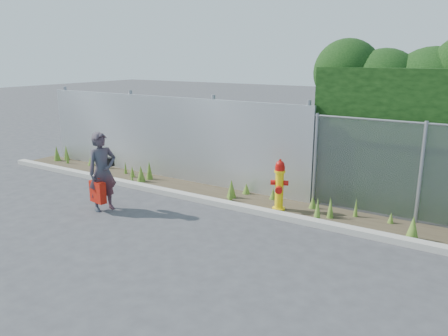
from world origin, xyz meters
The scene contains 8 objects.
ground centered at (0.00, 0.00, 0.00)m, with size 80.00×80.00×0.00m, color #3B3B3E.
curb centered at (0.00, 1.80, 0.06)m, with size 16.00×0.22×0.12m, color #AAA69A.
weed_strip centered at (0.52, 2.43, 0.15)m, with size 16.00×1.20×0.54m.
corrugated_fence centered at (-3.25, 3.01, 1.10)m, with size 8.50×0.21×2.30m.
fire_hydrant centered at (0.58, 2.22, 0.55)m, with size 0.38×0.34×1.13m.
woman centered at (-2.63, 0.25, 0.85)m, with size 0.62×0.41×1.69m, color #0E515D.
red_tote_bag centered at (-2.65, 0.10, 0.44)m, with size 0.41×0.15×0.54m.
black_shoulder_bag centered at (-2.66, 0.48, 1.02)m, with size 0.23×0.10×0.17m.
Camera 1 is at (4.34, -5.93, 3.24)m, focal length 35.00 mm.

